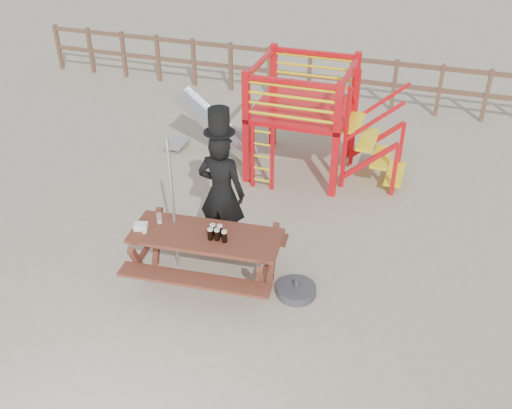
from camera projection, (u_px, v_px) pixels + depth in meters
name	position (u px, v px, depth m)	size (l,w,h in m)	color
ground	(221.00, 280.00, 8.17)	(60.00, 60.00, 0.00)	tan
back_fence	(330.00, 72.00, 13.36)	(15.09, 0.09, 1.20)	brown
playground_fort	(298.00, 116.00, 10.42)	(4.71, 1.84, 2.10)	red
picnic_table	(207.00, 252.00, 7.90)	(2.18, 1.61, 0.80)	brown
man_with_hat	(222.00, 190.00, 8.28)	(0.72, 0.48, 2.30)	black
metal_pole	(173.00, 206.00, 7.86)	(0.05, 0.05, 2.11)	#B2B2B7
parasol_base	(296.00, 290.00, 7.88)	(0.55, 0.55, 0.23)	#37373C
paper_bag	(141.00, 226.00, 7.84)	(0.18, 0.14, 0.08)	white
stout_pints	(217.00, 233.00, 7.62)	(0.28, 0.19, 0.17)	black
empty_glasses	(152.00, 223.00, 7.85)	(0.16, 0.36, 0.15)	silver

